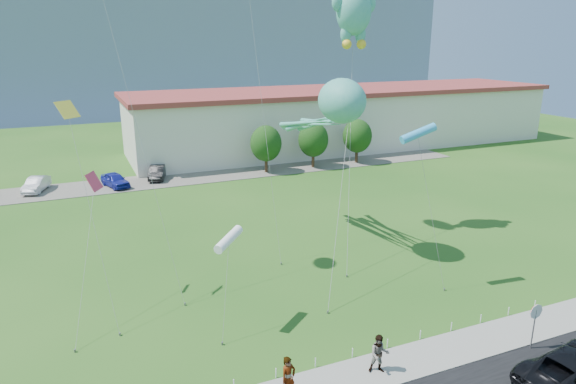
% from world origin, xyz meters
% --- Properties ---
extents(ground, '(160.00, 160.00, 0.00)m').
position_xyz_m(ground, '(0.00, 0.00, 0.00)').
color(ground, '#225116').
rests_on(ground, ground).
extents(sidewalk, '(80.00, 2.50, 0.10)m').
position_xyz_m(sidewalk, '(0.00, -2.75, 0.05)').
color(sidewalk, gray).
rests_on(sidewalk, ground).
extents(parking_strip, '(70.00, 6.00, 0.06)m').
position_xyz_m(parking_strip, '(0.00, 35.00, 0.03)').
color(parking_strip, '#59544C').
rests_on(parking_strip, ground).
extents(hill_ridge, '(160.00, 50.00, 25.00)m').
position_xyz_m(hill_ridge, '(0.00, 120.00, 12.50)').
color(hill_ridge, slate).
rests_on(hill_ridge, ground).
extents(warehouse, '(61.00, 15.00, 8.20)m').
position_xyz_m(warehouse, '(26.00, 44.00, 4.12)').
color(warehouse, beige).
rests_on(warehouse, ground).
extents(stop_sign, '(0.80, 0.07, 2.50)m').
position_xyz_m(stop_sign, '(9.50, -4.21, 1.87)').
color(stop_sign, slate).
rests_on(stop_sign, ground).
extents(rope_fence, '(26.05, 0.05, 0.50)m').
position_xyz_m(rope_fence, '(0.00, -1.30, 0.25)').
color(rope_fence, white).
rests_on(rope_fence, ground).
extents(tree_near, '(3.60, 3.60, 5.47)m').
position_xyz_m(tree_near, '(10.00, 34.00, 3.39)').
color(tree_near, '#3F2B19').
rests_on(tree_near, ground).
extents(tree_mid, '(3.60, 3.60, 5.47)m').
position_xyz_m(tree_mid, '(16.00, 34.00, 3.39)').
color(tree_mid, '#3F2B19').
rests_on(tree_mid, ground).
extents(tree_far, '(3.60, 3.60, 5.47)m').
position_xyz_m(tree_far, '(22.00, 34.00, 3.39)').
color(tree_far, '#3F2B19').
rests_on(tree_far, ground).
extents(pedestrian_left, '(0.84, 0.69, 2.00)m').
position_xyz_m(pedestrian_left, '(-3.08, -2.92, 1.10)').
color(pedestrian_left, gray).
rests_on(pedestrian_left, sidewalk).
extents(pedestrian_right, '(1.12, 1.01, 1.88)m').
position_xyz_m(pedestrian_right, '(1.46, -2.87, 1.04)').
color(pedestrian_right, gray).
rests_on(pedestrian_right, sidewalk).
extents(parked_car_silver, '(2.78, 4.60, 1.43)m').
position_xyz_m(parked_car_silver, '(-14.11, 35.80, 0.78)').
color(parked_car_silver, '#ADAEB4').
rests_on(parked_car_silver, parking_strip).
extents(parked_car_blue, '(2.99, 4.57, 1.45)m').
position_xyz_m(parked_car_blue, '(-6.64, 34.42, 0.78)').
color(parked_car_blue, navy).
rests_on(parked_car_blue, parking_strip).
extents(parked_car_black, '(2.68, 4.62, 1.44)m').
position_xyz_m(parked_car_black, '(-2.09, 35.87, 0.78)').
color(parked_car_black, black).
rests_on(parked_car_black, parking_strip).
extents(octopus_kite, '(5.82, 14.22, 12.42)m').
position_xyz_m(octopus_kite, '(6.12, 11.06, 10.16)').
color(octopus_kite, teal).
rests_on(octopus_kite, ground).
extents(teddy_bear_kite, '(6.18, 8.93, 19.80)m').
position_xyz_m(teddy_bear_kite, '(9.41, 14.19, 17.12)').
color(teddy_bear_kite, teal).
rests_on(teddy_bear_kite, ground).
extents(small_kite_white, '(1.28, 2.74, 5.44)m').
position_xyz_m(small_kite_white, '(-3.54, 3.75, 4.97)').
color(small_kite_white, white).
rests_on(small_kite_white, ground).
extents(small_kite_pink, '(2.64, 6.64, 7.46)m').
position_xyz_m(small_kite_pink, '(-9.63, 9.81, 6.34)').
color(small_kite_pink, '#F23556').
rests_on(small_kite_pink, ground).
extents(small_kite_cyan, '(2.01, 2.62, 10.07)m').
position_xyz_m(small_kite_cyan, '(7.96, 3.89, 9.56)').
color(small_kite_cyan, '#319FDE').
rests_on(small_kite_cyan, ground).
extents(small_kite_yellow, '(1.89, 5.84, 11.61)m').
position_xyz_m(small_kite_yellow, '(-10.24, 9.68, 9.91)').
color(small_kite_yellow, yellow).
rests_on(small_kite_yellow, ground).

